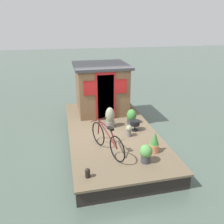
# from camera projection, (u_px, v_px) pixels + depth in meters

# --- Properties ---
(ground_plane) EXTENTS (60.00, 60.00, 0.00)m
(ground_plane) POSITION_uv_depth(u_px,v_px,m) (111.00, 141.00, 7.98)
(ground_plane) COLOR #47564C
(houseboat_deck) EXTENTS (5.81, 2.88, 0.49)m
(houseboat_deck) POSITION_uv_depth(u_px,v_px,m) (111.00, 135.00, 7.89)
(houseboat_deck) COLOR brown
(houseboat_deck) RESTS_ON ground_plane
(houseboat_cabin) EXTENTS (2.08, 2.09, 1.91)m
(houseboat_cabin) POSITION_uv_depth(u_px,v_px,m) (101.00, 88.00, 9.07)
(houseboat_cabin) COLOR brown
(houseboat_cabin) RESTS_ON houseboat_deck
(bicycle) EXTENTS (1.65, 0.69, 0.86)m
(bicycle) POSITION_uv_depth(u_px,v_px,m) (107.00, 140.00, 6.27)
(bicycle) COLOR black
(bicycle) RESTS_ON houseboat_deck
(potted_plant_geranium) EXTENTS (0.20, 0.20, 0.37)m
(potted_plant_geranium) POSITION_uv_depth(u_px,v_px,m) (129.00, 130.00, 7.23)
(potted_plant_geranium) COLOR slate
(potted_plant_geranium) RESTS_ON houseboat_deck
(potted_plant_fern) EXTENTS (0.32, 0.32, 0.72)m
(potted_plant_fern) POSITION_uv_depth(u_px,v_px,m) (110.00, 118.00, 7.83)
(potted_plant_fern) COLOR slate
(potted_plant_fern) RESTS_ON houseboat_deck
(potted_plant_rosemary) EXTENTS (0.33, 0.33, 0.50)m
(potted_plant_rosemary) POSITION_uv_depth(u_px,v_px,m) (146.00, 153.00, 5.85)
(potted_plant_rosemary) COLOR #38383D
(potted_plant_rosemary) RESTS_ON houseboat_deck
(potted_plant_ivy) EXTENTS (0.35, 0.35, 0.53)m
(potted_plant_ivy) POSITION_uv_depth(u_px,v_px,m) (131.00, 117.00, 8.14)
(potted_plant_ivy) COLOR #38383D
(potted_plant_ivy) RESTS_ON houseboat_deck
(potted_plant_sage) EXTENTS (0.27, 0.27, 0.62)m
(potted_plant_sage) POSITION_uv_depth(u_px,v_px,m) (155.00, 142.00, 6.32)
(potted_plant_sage) COLOR #C6754C
(potted_plant_sage) RESTS_ON houseboat_deck
(charcoal_grill) EXTENTS (0.32, 0.32, 0.36)m
(charcoal_grill) POSITION_uv_depth(u_px,v_px,m) (135.00, 123.00, 7.59)
(charcoal_grill) COLOR black
(charcoal_grill) RESTS_ON houseboat_deck
(mooring_bollard) EXTENTS (0.13, 0.13, 0.24)m
(mooring_bollard) POSITION_uv_depth(u_px,v_px,m) (88.00, 173.00, 5.33)
(mooring_bollard) COLOR black
(mooring_bollard) RESTS_ON houseboat_deck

